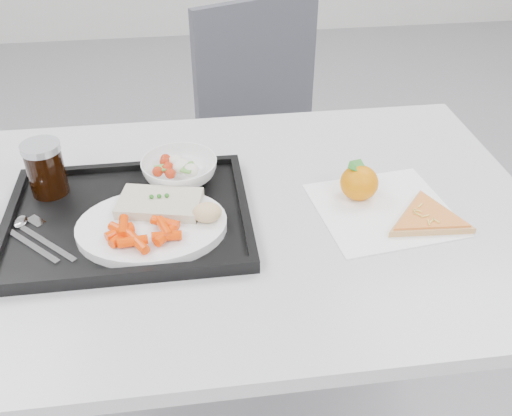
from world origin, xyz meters
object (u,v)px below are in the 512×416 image
(salad_bowl, at_px, (180,170))
(tray, at_px, (129,218))
(dinner_plate, at_px, (152,226))
(pizza_slice, at_px, (428,218))
(chair, at_px, (261,137))
(tangerine, at_px, (359,183))
(table, at_px, (232,239))
(cola_glass, at_px, (45,168))

(salad_bowl, bearing_deg, tray, -132.92)
(dinner_plate, relative_size, pizza_slice, 1.07)
(tray, distance_m, salad_bowl, 0.15)
(dinner_plate, bearing_deg, pizza_slice, -2.84)
(chair, height_order, tangerine, chair)
(table, height_order, chair, chair)
(dinner_plate, bearing_deg, cola_glass, 142.84)
(chair, height_order, pizza_slice, chair)
(table, distance_m, chair, 0.70)
(table, relative_size, cola_glass, 11.11)
(table, bearing_deg, tray, -178.01)
(chair, height_order, tray, chair)
(chair, distance_m, cola_glass, 0.81)
(chair, relative_size, tangerine, 10.31)
(cola_glass, relative_size, pizza_slice, 0.43)
(cola_glass, distance_m, tangerine, 0.61)
(salad_bowl, bearing_deg, pizza_slice, -22.05)
(tray, height_order, tangerine, tangerine)
(salad_bowl, bearing_deg, cola_glass, -178.33)
(table, height_order, cola_glass, cola_glass)
(dinner_plate, xyz_separation_m, pizza_slice, (0.51, -0.03, -0.01))
(cola_glass, distance_m, pizza_slice, 0.74)
(table, relative_size, pizza_slice, 4.76)
(table, height_order, pizza_slice, pizza_slice)
(tangerine, bearing_deg, cola_glass, 172.50)
(table, bearing_deg, chair, 76.89)
(tray, bearing_deg, dinner_plate, -48.29)
(chair, height_order, dinner_plate, chair)
(dinner_plate, bearing_deg, table, 21.50)
(table, distance_m, salad_bowl, 0.17)
(table, height_order, dinner_plate, dinner_plate)
(dinner_plate, distance_m, cola_glass, 0.26)
(chair, relative_size, pizza_slice, 3.69)
(chair, bearing_deg, tangerine, -81.22)
(salad_bowl, bearing_deg, tangerine, -13.99)
(chair, bearing_deg, salad_bowl, -113.72)
(table, distance_m, cola_glass, 0.39)
(tangerine, xyz_separation_m, pizza_slice, (0.11, -0.10, -0.02))
(tray, bearing_deg, chair, 62.61)
(chair, distance_m, dinner_plate, 0.82)
(dinner_plate, bearing_deg, tangerine, 10.19)
(chair, height_order, salad_bowl, chair)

